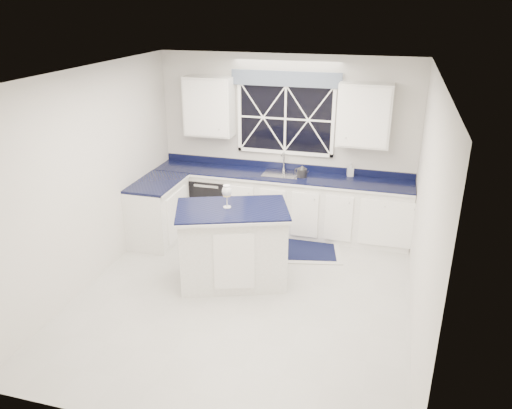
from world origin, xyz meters
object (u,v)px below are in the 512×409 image
(dishwasher, at_px, (214,200))
(island, at_px, (233,245))
(wine_glass, at_px, (227,192))
(soap_bottle, at_px, (350,170))
(faucet, at_px, (284,161))
(kettle, at_px, (302,172))

(dishwasher, relative_size, island, 0.52)
(wine_glass, height_order, soap_bottle, wine_glass)
(faucet, distance_m, island, 1.96)
(wine_glass, bearing_deg, soap_bottle, 54.46)
(faucet, bearing_deg, wine_glass, -99.44)
(soap_bottle, bearing_deg, wine_glass, -125.54)
(kettle, bearing_deg, soap_bottle, 39.52)
(kettle, distance_m, wine_glass, 1.77)
(kettle, xyz_separation_m, soap_bottle, (0.70, 0.23, 0.02))
(faucet, relative_size, soap_bottle, 1.50)
(wine_glass, bearing_deg, island, -9.75)
(dishwasher, height_order, wine_glass, wine_glass)
(island, relative_size, kettle, 6.54)
(kettle, bearing_deg, island, -87.77)
(island, bearing_deg, dishwasher, 97.08)
(island, xyz_separation_m, soap_bottle, (1.27, 1.88, 0.52))
(soap_bottle, bearing_deg, kettle, -161.70)
(island, bearing_deg, soap_bottle, 35.73)
(dishwasher, relative_size, wine_glass, 2.81)
(faucet, xyz_separation_m, soap_bottle, (1.03, 0.03, -0.06))
(faucet, distance_m, soap_bottle, 1.03)
(wine_glass, relative_size, soap_bottle, 1.45)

